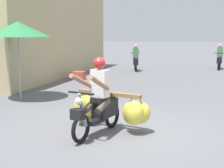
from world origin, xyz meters
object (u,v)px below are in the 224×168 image
motorbike_distant_ahead_left (220,59)px  produce_crate (78,76)px  motorbike_main_loaded (104,106)px  market_umbrella_near_shop (18,29)px  motorbike_distant_ahead_right (136,60)px

motorbike_distant_ahead_left → produce_crate: motorbike_distant_ahead_left is taller
motorbike_main_loaded → motorbike_distant_ahead_left: motorbike_main_loaded is taller
motorbike_distant_ahead_left → produce_crate: (-5.88, -6.08, -0.39)m
produce_crate → motorbike_main_loaded: bearing=-63.4°
market_umbrella_near_shop → produce_crate: bearing=89.3°
motorbike_distant_ahead_left → produce_crate: size_ratio=2.90×
motorbike_main_loaded → market_umbrella_near_shop: size_ratio=0.79×
motorbike_distant_ahead_left → motorbike_distant_ahead_right: same height
motorbike_distant_ahead_right → market_umbrella_near_shop: size_ratio=0.67×
motorbike_main_loaded → market_umbrella_near_shop: bearing=145.7°
motorbike_distant_ahead_left → market_umbrella_near_shop: bearing=-119.4°
market_umbrella_near_shop → produce_crate: size_ratio=4.25×
motorbike_distant_ahead_left → motorbike_main_loaded: bearing=-100.7°
motorbike_main_loaded → motorbike_distant_ahead_right: 10.99m
motorbike_main_loaded → motorbike_distant_ahead_right: size_ratio=1.18×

